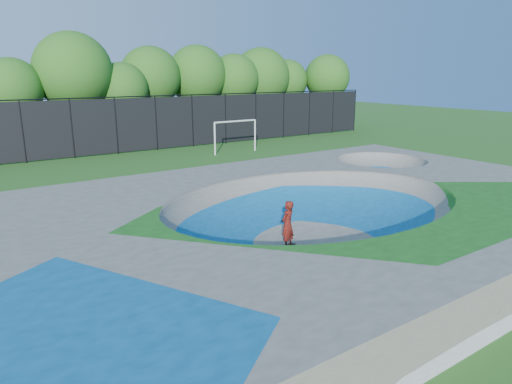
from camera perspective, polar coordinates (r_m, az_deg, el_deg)
ground at (r=16.24m, az=7.23°, el=-5.77°), size 120.00×120.00×0.00m
skate_deck at (r=15.99m, az=7.32°, el=-3.25°), size 22.00×14.00×1.50m
skater at (r=15.03m, az=3.95°, el=-4.10°), size 0.69×0.58×1.62m
skateboard at (r=15.30m, az=3.90°, el=-6.89°), size 0.81×0.48×0.05m
soccer_goal at (r=33.11m, az=-2.59°, el=7.70°), size 3.54×0.12×2.34m
fence at (r=34.04m, az=-17.08°, el=8.06°), size 48.09×0.09×4.04m
treeline at (r=39.59m, az=-16.37°, el=13.31°), size 51.89×7.35×8.65m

